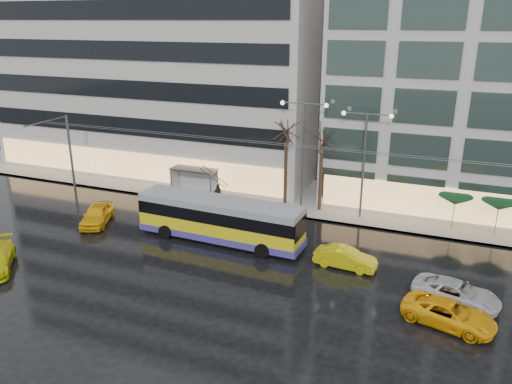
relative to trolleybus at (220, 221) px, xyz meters
The scene contains 20 objects.
ground 3.54m from the trolleybus, 58.22° to the right, with size 140.00×140.00×0.00m, color black.
sidewalk 11.97m from the trolleybus, 72.00° to the left, with size 80.00×10.00×0.15m, color gray.
kerb 7.48m from the trolleybus, 59.96° to the left, with size 80.00×0.10×0.15m, color slate.
building_left 23.73m from the trolleybus, 131.31° to the left, with size 34.00×14.00×22.00m, color #BCB9B3.
trolleybus is the anchor object (origin of this frame).
catenary 6.47m from the trolleybus, 62.97° to the left, with size 42.24×5.12×7.00m.
bus_shelter 10.44m from the trolleybus, 130.03° to the left, with size 4.20×1.60×2.51m.
street_lamp_near 9.94m from the trolleybus, 65.62° to the left, with size 3.96×0.36×9.03m.
street_lamp_far 12.58m from the trolleybus, 43.05° to the left, with size 3.96×0.36×8.53m.
tree_a 10.21m from the trolleybus, 75.34° to the left, with size 3.20×3.20×8.40m.
tree_b 11.07m from the trolleybus, 58.68° to the left, with size 3.20×3.20×7.70m.
parasol_a 17.76m from the trolleybus, 27.91° to the left, with size 2.50×2.50×2.65m.
parasol_b 20.45m from the trolleybus, 23.97° to the left, with size 2.50×2.50×2.65m.
taxi_a 10.51m from the trolleybus, behind, with size 1.82×4.51×1.54m, color #F1B60C.
taxi_b 9.43m from the trolleybus, ahead, with size 1.41×4.04×1.33m, color #D2C60B.
taxi_c 16.66m from the trolleybus, 17.91° to the right, with size 2.21×4.79×1.33m, color #FFB20D.
sedan_silver 16.41m from the trolleybus, ahead, with size 2.21×4.80×1.33m, color silver.
pedestrian_a 7.53m from the trolleybus, 117.18° to the left, with size 1.18×1.19×2.19m.
pedestrian_b 8.15m from the trolleybus, 117.13° to the left, with size 0.93×0.85×1.56m.
pedestrian_c 11.21m from the trolleybus, 127.85° to the left, with size 1.35×1.03×2.11m.
Camera 1 is at (13.14, -27.31, 15.37)m, focal length 35.00 mm.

